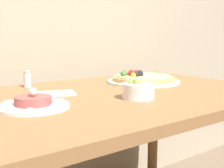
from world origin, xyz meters
TOP-DOWN VIEW (x-y plane):
  - dining_table at (0.00, 0.43)m, footprint 1.33×0.85m
  - pizza_plate at (0.29, 0.56)m, footprint 0.34×0.34m
  - tartare_plate at (-0.34, 0.38)m, footprint 0.22×0.22m
  - small_bowl at (0.01, 0.29)m, footprint 0.12×0.12m
  - napkin at (-0.19, 0.53)m, footprint 0.18×0.14m
  - salt_shaker at (-0.20, 0.76)m, footprint 0.03×0.03m

SIDE VIEW (x-z plane):
  - dining_table at x=0.00m, z-range 0.27..1.00m
  - napkin at x=-0.19m, z-range 0.72..0.73m
  - tartare_plate at x=-0.34m, z-range 0.71..0.77m
  - pizza_plate at x=0.29m, z-range 0.71..0.77m
  - small_bowl at x=0.01m, z-range 0.72..0.79m
  - salt_shaker at x=-0.20m, z-range 0.72..0.80m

